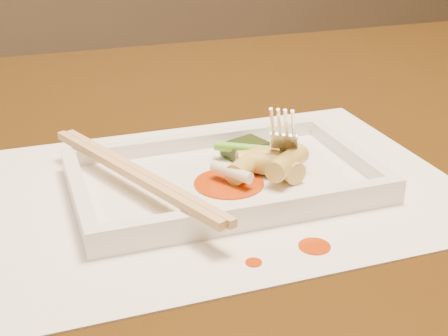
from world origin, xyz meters
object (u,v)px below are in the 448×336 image
object	(u,v)px
placemat	(224,187)
chopstick_a	(130,174)
table	(253,231)
fork	(292,83)
plate_base	(224,183)

from	to	relation	value
placemat	chopstick_a	bearing A→B (deg)	180.00
table	placemat	bearing A→B (deg)	-127.35
placemat	fork	world-z (taller)	fork
plate_base	table	bearing A→B (deg)	52.65
plate_base	chopstick_a	xyz separation A→B (m)	(-0.08, 0.00, 0.02)
table	fork	xyz separation A→B (m)	(0.01, -0.06, 0.18)
fork	chopstick_a	bearing A→B (deg)	-173.25
chopstick_a	fork	size ratio (longest dim) A/B	1.64
table	plate_base	world-z (taller)	plate_base
plate_base	fork	size ratio (longest dim) A/B	1.86
placemat	plate_base	bearing A→B (deg)	0.00
placemat	plate_base	distance (m)	0.00
chopstick_a	fork	bearing A→B (deg)	6.75
table	plate_base	size ratio (longest dim) A/B	5.38
plate_base	fork	world-z (taller)	fork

